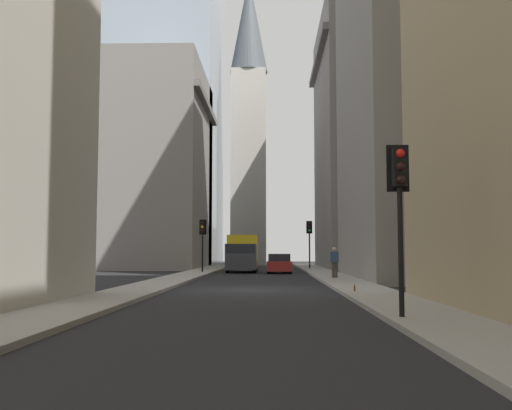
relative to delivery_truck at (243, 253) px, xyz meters
The scene contains 13 objects.
ground_plane 20.51m from the delivery_truck, behind, with size 135.00×135.00×0.00m, color black.
sidewalk_right 20.69m from the delivery_truck, behind, with size 90.00×2.20×0.14m, color gray.
sidewalk_left 21.29m from the delivery_truck, 163.88° to the right, with size 90.00×2.20×0.14m, color gray.
building_left_far 18.99m from the delivery_truck, 49.46° to the right, with size 17.34×10.50×24.04m.
building_right_far 15.77m from the delivery_truck, 42.62° to the left, with size 15.73×10.50×18.96m.
church_spire 28.93m from the delivery_truck, ahead, with size 4.49×4.49×35.03m.
delivery_truck is the anchor object (origin of this frame).
sedan_red 3.45m from the delivery_truck, 123.57° to the right, with size 4.30×1.78×1.42m.
traffic_light_foreground 32.39m from the delivery_truck, behind, with size 0.43×0.52×3.95m.
traffic_light_midblock 4.38m from the delivery_truck, 138.36° to the left, with size 0.43×0.52×3.77m.
traffic_light_far_junction 8.34m from the delivery_truck, 42.95° to the right, with size 0.43×0.52×4.12m.
pedestrian 13.70m from the delivery_truck, 155.19° to the right, with size 0.26×0.44×1.70m.
discarded_bottle 24.18m from the delivery_truck, 167.38° to the right, with size 0.07×0.07×0.27m.
Camera 1 is at (-24.98, -0.81, 1.62)m, focal length 41.18 mm.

